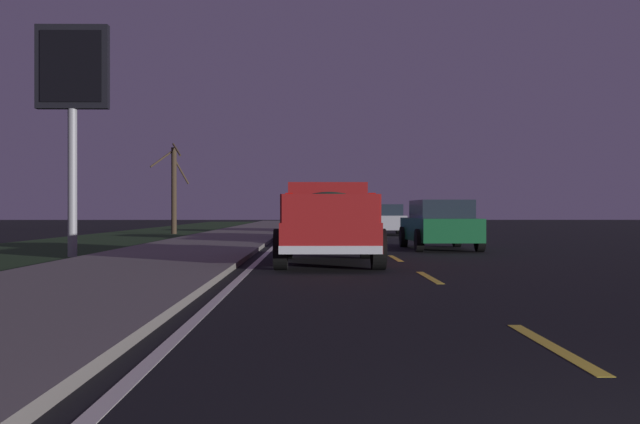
% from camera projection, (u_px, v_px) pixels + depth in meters
% --- Properties ---
extents(ground, '(144.00, 144.00, 0.00)m').
position_uv_depth(ground, '(363.00, 240.00, 29.90)').
color(ground, black).
extents(sidewalk_shoulder, '(108.00, 4.00, 0.12)m').
position_uv_depth(sidewalk_shoulder, '(224.00, 239.00, 29.83)').
color(sidewalk_shoulder, slate).
rests_on(sidewalk_shoulder, ground).
extents(grass_verge, '(108.00, 6.00, 0.01)m').
position_uv_depth(grass_verge, '(102.00, 240.00, 29.78)').
color(grass_verge, '#1E3819').
rests_on(grass_verge, ground).
extents(lane_markings, '(108.65, 3.54, 0.01)m').
position_uv_depth(lane_markings, '(303.00, 238.00, 32.13)').
color(lane_markings, yellow).
rests_on(lane_markings, ground).
extents(pickup_truck, '(5.43, 2.29, 1.87)m').
position_uv_depth(pickup_truck, '(328.00, 221.00, 16.76)').
color(pickup_truck, maroon).
rests_on(pickup_truck, ground).
extents(sedan_silver, '(4.40, 2.03, 1.54)m').
position_uv_depth(sedan_silver, '(384.00, 219.00, 37.09)').
color(sedan_silver, '#B2B5BA').
rests_on(sedan_silver, ground).
extents(sedan_white, '(4.41, 2.04, 1.54)m').
position_uv_depth(sedan_white, '(318.00, 219.00, 40.50)').
color(sedan_white, silver).
rests_on(sedan_white, ground).
extents(sedan_blue, '(4.43, 2.07, 1.54)m').
position_uv_depth(sedan_blue, '(316.00, 221.00, 29.71)').
color(sedan_blue, navy).
rests_on(sedan_blue, ground).
extents(sedan_green, '(4.45, 2.10, 1.54)m').
position_uv_depth(sedan_green, '(440.00, 224.00, 22.88)').
color(sedan_green, '#14592D').
rests_on(sedan_green, ground).
extents(gas_price_sign, '(0.27, 1.90, 6.08)m').
position_uv_depth(gas_price_sign, '(72.00, 84.00, 19.13)').
color(gas_price_sign, '#99999E').
rests_on(gas_price_sign, ground).
extents(bare_tree_far, '(1.37, 1.81, 4.80)m').
position_uv_depth(bare_tree_far, '(174.00, 187.00, 38.46)').
color(bare_tree_far, '#423323').
rests_on(bare_tree_far, ground).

